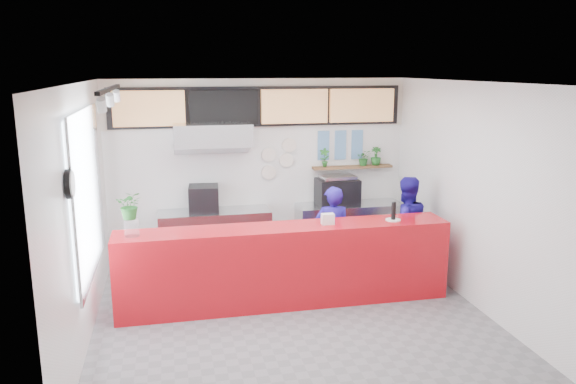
{
  "coord_description": "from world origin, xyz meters",
  "views": [
    {
      "loc": [
        -1.48,
        -6.66,
        3.18
      ],
      "look_at": [
        0.1,
        0.7,
        1.5
      ],
      "focal_mm": 35.0,
      "sensor_mm": 36.0,
      "label": 1
    }
  ],
  "objects_px": {
    "espresso_machine": "(337,192)",
    "staff_right": "(405,227)",
    "staff_center": "(332,235)",
    "panini_oven": "(204,199)",
    "service_counter": "(285,265)",
    "pepper_mill": "(394,211)"
  },
  "relations": [
    {
      "from": "staff_right",
      "to": "pepper_mill",
      "type": "bearing_deg",
      "value": 53.09
    },
    {
      "from": "panini_oven",
      "to": "espresso_machine",
      "type": "xyz_separation_m",
      "value": [
        2.24,
        0.0,
        0.01
      ]
    },
    {
      "from": "staff_center",
      "to": "pepper_mill",
      "type": "bearing_deg",
      "value": 144.1
    },
    {
      "from": "espresso_machine",
      "to": "staff_right",
      "type": "height_order",
      "value": "staff_right"
    },
    {
      "from": "staff_right",
      "to": "staff_center",
      "type": "bearing_deg",
      "value": 0.84
    },
    {
      "from": "staff_center",
      "to": "staff_right",
      "type": "height_order",
      "value": "staff_right"
    },
    {
      "from": "service_counter",
      "to": "pepper_mill",
      "type": "xyz_separation_m",
      "value": [
        1.52,
        -0.02,
        0.69
      ]
    },
    {
      "from": "service_counter",
      "to": "panini_oven",
      "type": "height_order",
      "value": "panini_oven"
    },
    {
      "from": "espresso_machine",
      "to": "staff_center",
      "type": "relative_size",
      "value": 0.46
    },
    {
      "from": "pepper_mill",
      "to": "panini_oven",
      "type": "bearing_deg",
      "value": 143.74
    },
    {
      "from": "service_counter",
      "to": "staff_center",
      "type": "bearing_deg",
      "value": 35.26
    },
    {
      "from": "panini_oven",
      "to": "pepper_mill",
      "type": "bearing_deg",
      "value": -31.66
    },
    {
      "from": "pepper_mill",
      "to": "staff_right",
      "type": "bearing_deg",
      "value": 53.76
    },
    {
      "from": "espresso_machine",
      "to": "staff_right",
      "type": "xyz_separation_m",
      "value": [
        0.72,
        -1.18,
        -0.33
      ]
    },
    {
      "from": "service_counter",
      "to": "staff_center",
      "type": "relative_size",
      "value": 3.03
    },
    {
      "from": "service_counter",
      "to": "staff_right",
      "type": "height_order",
      "value": "staff_right"
    },
    {
      "from": "staff_center",
      "to": "service_counter",
      "type": "bearing_deg",
      "value": 40.63
    },
    {
      "from": "panini_oven",
      "to": "staff_right",
      "type": "bearing_deg",
      "value": -17.21
    },
    {
      "from": "espresso_machine",
      "to": "staff_center",
      "type": "xyz_separation_m",
      "value": [
        -0.44,
        -1.21,
        -0.38
      ]
    },
    {
      "from": "staff_center",
      "to": "espresso_machine",
      "type": "bearing_deg",
      "value": -104.75
    },
    {
      "from": "staff_center",
      "to": "pepper_mill",
      "type": "distance_m",
      "value": 1.05
    },
    {
      "from": "espresso_machine",
      "to": "staff_right",
      "type": "bearing_deg",
      "value": -59.78
    }
  ]
}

